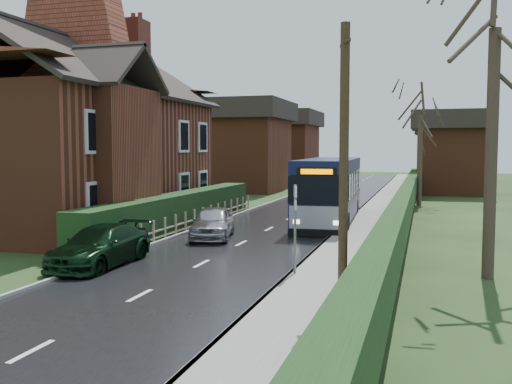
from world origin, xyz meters
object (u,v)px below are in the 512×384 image
(car_green, at_px, (100,246))
(bus_stop_sign, at_px, (295,217))
(telegraph_pole, at_px, (344,162))
(bus, at_px, (330,191))
(car_silver, at_px, (213,222))
(brick_house, at_px, (80,132))

(car_green, distance_m, bus_stop_sign, 6.20)
(telegraph_pole, bearing_deg, bus, 80.03)
(bus_stop_sign, relative_size, telegraph_pole, 0.40)
(car_green, xyz_separation_m, telegraph_pole, (7.70, -1.94, 2.66))
(car_green, height_order, telegraph_pole, telegraph_pole)
(car_silver, bearing_deg, brick_house, 152.34)
(bus, height_order, telegraph_pole, telegraph_pole)
(car_silver, bearing_deg, bus, 46.00)
(telegraph_pole, bearing_deg, brick_house, 123.80)
(car_green, height_order, bus_stop_sign, bus_stop_sign)
(bus, xyz_separation_m, car_silver, (-3.70, -6.24, -0.89))
(car_green, bearing_deg, car_silver, 76.53)
(brick_house, bearing_deg, bus_stop_sign, -33.09)
(brick_house, distance_m, car_green, 10.47)
(brick_house, height_order, telegraph_pole, brick_house)
(car_silver, xyz_separation_m, bus_stop_sign, (4.70, -5.92, 1.07))
(brick_house, xyz_separation_m, bus_stop_sign, (11.93, -7.78, -2.66))
(car_silver, distance_m, bus_stop_sign, 7.64)
(telegraph_pole, bearing_deg, car_green, 145.49)
(bus, relative_size, car_green, 2.43)
(telegraph_pole, bearing_deg, bus_stop_sign, 108.30)
(brick_house, distance_m, bus, 12.12)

